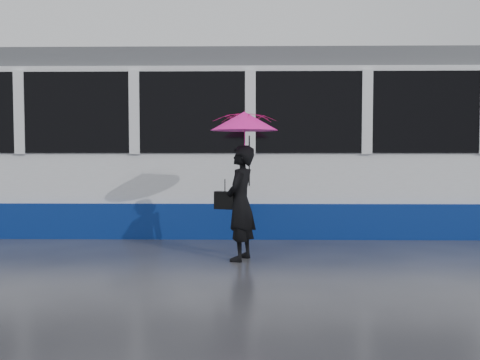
{
  "coord_description": "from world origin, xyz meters",
  "views": [
    {
      "loc": [
        1.02,
        -7.95,
        1.52
      ],
      "look_at": [
        0.88,
        -0.01,
        1.1
      ],
      "focal_mm": 40.0,
      "sensor_mm": 36.0,
      "label": 1
    }
  ],
  "objects": [
    {
      "name": "umbrella",
      "position": [
        0.94,
        -0.52,
        1.76
      ],
      "size": [
        1.2,
        1.2,
        1.09
      ],
      "rotation": [
        0.0,
        0.0,
        -0.32
      ],
      "color": "#EF1462",
      "rests_on": "ground"
    },
    {
      "name": "handbag",
      "position": [
        0.67,
        -0.5,
        0.84
      ],
      "size": [
        0.31,
        0.21,
        0.43
      ],
      "rotation": [
        0.0,
        0.0,
        -0.32
      ],
      "color": "black",
      "rests_on": "ground"
    },
    {
      "name": "woman",
      "position": [
        0.89,
        -0.52,
        0.8
      ],
      "size": [
        0.55,
        0.68,
        1.61
      ],
      "primitive_type": "imported",
      "rotation": [
        0.0,
        0.0,
        -1.9
      ],
      "color": "black",
      "rests_on": "ground"
    },
    {
      "name": "rails",
      "position": [
        0.0,
        2.5,
        0.01
      ],
      "size": [
        34.0,
        1.51,
        0.02
      ],
      "color": "#3F3D38",
      "rests_on": "ground"
    },
    {
      "name": "tram",
      "position": [
        3.53,
        2.5,
        1.64
      ],
      "size": [
        26.0,
        2.56,
        3.35
      ],
      "color": "white",
      "rests_on": "ground"
    },
    {
      "name": "ground",
      "position": [
        0.0,
        0.0,
        0.0
      ],
      "size": [
        90.0,
        90.0,
        0.0
      ],
      "primitive_type": "plane",
      "color": "#27272C",
      "rests_on": "ground"
    }
  ]
}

